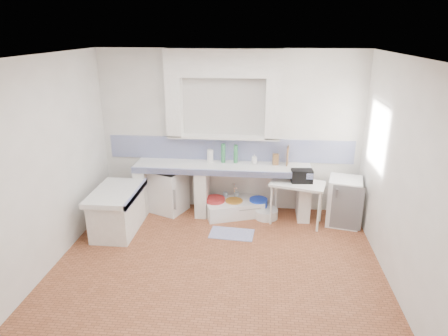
# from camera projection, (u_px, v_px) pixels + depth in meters

# --- Properties ---
(floor) EXTENTS (4.50, 4.50, 0.00)m
(floor) POSITION_uv_depth(u_px,v_px,m) (217.00, 268.00, 5.39)
(floor) COLOR #975333
(floor) RESTS_ON ground
(ceiling) EXTENTS (4.50, 4.50, 0.00)m
(ceiling) POSITION_uv_depth(u_px,v_px,m) (215.00, 56.00, 4.45)
(ceiling) COLOR white
(ceiling) RESTS_ON ground
(wall_back) EXTENTS (4.50, 0.00, 4.50)m
(wall_back) POSITION_uv_depth(u_px,v_px,m) (230.00, 132.00, 6.80)
(wall_back) COLOR white
(wall_back) RESTS_ON ground
(wall_front) EXTENTS (4.50, 0.00, 4.50)m
(wall_front) POSITION_uv_depth(u_px,v_px,m) (186.00, 261.00, 3.05)
(wall_front) COLOR white
(wall_front) RESTS_ON ground
(wall_left) EXTENTS (0.00, 4.50, 4.50)m
(wall_left) POSITION_uv_depth(u_px,v_px,m) (45.00, 166.00, 5.13)
(wall_left) COLOR white
(wall_left) RESTS_ON ground
(wall_right) EXTENTS (0.00, 4.50, 4.50)m
(wall_right) POSITION_uv_depth(u_px,v_px,m) (402.00, 179.00, 4.71)
(wall_right) COLOR white
(wall_right) RESTS_ON ground
(alcove_mass) EXTENTS (1.90, 0.25, 0.45)m
(alcove_mass) POSITION_uv_depth(u_px,v_px,m) (223.00, 63.00, 6.29)
(alcove_mass) COLOR white
(alcove_mass) RESTS_ON ground
(window_frame) EXTENTS (0.35, 0.86, 1.06)m
(window_frame) POSITION_uv_depth(u_px,v_px,m) (390.00, 137.00, 5.75)
(window_frame) COLOR #3B2612
(window_frame) RESTS_ON ground
(lace_valance) EXTENTS (0.01, 0.84, 0.24)m
(lace_valance) POSITION_uv_depth(u_px,v_px,m) (383.00, 111.00, 5.64)
(lace_valance) COLOR white
(lace_valance) RESTS_ON ground
(counter_slab) EXTENTS (3.00, 0.60, 0.08)m
(counter_slab) POSITION_uv_depth(u_px,v_px,m) (222.00, 167.00, 6.71)
(counter_slab) COLOR white
(counter_slab) RESTS_ON ground
(counter_lip) EXTENTS (3.00, 0.04, 0.10)m
(counter_lip) POSITION_uv_depth(u_px,v_px,m) (220.00, 173.00, 6.44)
(counter_lip) COLOR navy
(counter_lip) RESTS_ON ground
(counter_pier_left) EXTENTS (0.20, 0.55, 0.82)m
(counter_pier_left) POSITION_uv_depth(u_px,v_px,m) (144.00, 189.00, 6.99)
(counter_pier_left) COLOR white
(counter_pier_left) RESTS_ON ground
(counter_pier_mid) EXTENTS (0.20, 0.55, 0.82)m
(counter_pier_mid) POSITION_uv_depth(u_px,v_px,m) (202.00, 191.00, 6.89)
(counter_pier_mid) COLOR white
(counter_pier_mid) RESTS_ON ground
(counter_pier_right) EXTENTS (0.20, 0.55, 0.82)m
(counter_pier_right) POSITION_uv_depth(u_px,v_px,m) (304.00, 195.00, 6.73)
(counter_pier_right) COLOR white
(counter_pier_right) RESTS_ON ground
(peninsula_top) EXTENTS (0.70, 1.10, 0.08)m
(peninsula_top) POSITION_uv_depth(u_px,v_px,m) (116.00, 193.00, 6.17)
(peninsula_top) COLOR white
(peninsula_top) RESTS_ON ground
(peninsula_base) EXTENTS (0.60, 1.00, 0.62)m
(peninsula_base) POSITION_uv_depth(u_px,v_px,m) (118.00, 213.00, 6.29)
(peninsula_base) COLOR white
(peninsula_base) RESTS_ON ground
(peninsula_lip) EXTENTS (0.04, 1.10, 0.10)m
(peninsula_lip) POSITION_uv_depth(u_px,v_px,m) (136.00, 194.00, 6.14)
(peninsula_lip) COLOR navy
(peninsula_lip) RESTS_ON ground
(backsplash) EXTENTS (4.27, 0.03, 0.40)m
(backsplash) POSITION_uv_depth(u_px,v_px,m) (230.00, 149.00, 6.88)
(backsplash) COLOR navy
(backsplash) RESTS_ON ground
(stove) EXTENTS (0.70, 0.69, 0.76)m
(stove) POSITION_uv_depth(u_px,v_px,m) (169.00, 191.00, 6.97)
(stove) COLOR white
(stove) RESTS_ON ground
(sink) EXTENTS (1.09, 0.83, 0.23)m
(sink) POSITION_uv_depth(u_px,v_px,m) (234.00, 208.00, 6.89)
(sink) COLOR white
(sink) RESTS_ON ground
(side_table) EXTENTS (0.96, 0.67, 0.04)m
(side_table) POSITION_uv_depth(u_px,v_px,m) (296.00, 203.00, 6.53)
(side_table) COLOR white
(side_table) RESTS_ON ground
(fridge) EXTENTS (0.61, 0.61, 0.79)m
(fridge) POSITION_uv_depth(u_px,v_px,m) (344.00, 201.00, 6.50)
(fridge) COLOR white
(fridge) RESTS_ON ground
(bucket_red) EXTENTS (0.37, 0.37, 0.32)m
(bucket_red) POSITION_uv_depth(u_px,v_px,m) (215.00, 206.00, 6.87)
(bucket_red) COLOR #AC2729
(bucket_red) RESTS_ON ground
(bucket_orange) EXTENTS (0.37, 0.37, 0.28)m
(bucket_orange) POSITION_uv_depth(u_px,v_px,m) (234.00, 208.00, 6.87)
(bucket_orange) COLOR orange
(bucket_orange) RESTS_ON ground
(bucket_blue) EXTENTS (0.41, 0.41, 0.30)m
(bucket_blue) POSITION_uv_depth(u_px,v_px,m) (258.00, 207.00, 6.89)
(bucket_blue) COLOR blue
(bucket_blue) RESTS_ON ground
(basin_white) EXTENTS (0.45, 0.45, 0.16)m
(basin_white) POSITION_uv_depth(u_px,v_px,m) (266.00, 213.00, 6.80)
(basin_white) COLOR white
(basin_white) RESTS_ON ground
(water_bottle_a) EXTENTS (0.11, 0.11, 0.33)m
(water_bottle_a) POSITION_uv_depth(u_px,v_px,m) (225.00, 201.00, 7.08)
(water_bottle_a) COLOR silver
(water_bottle_a) RESTS_ON ground
(water_bottle_b) EXTENTS (0.12, 0.12, 0.34)m
(water_bottle_b) POSITION_uv_depth(u_px,v_px,m) (236.00, 201.00, 7.05)
(water_bottle_b) COLOR silver
(water_bottle_b) RESTS_ON ground
(black_bag) EXTENTS (0.36, 0.22, 0.22)m
(black_bag) POSITION_uv_depth(u_px,v_px,m) (302.00, 176.00, 6.40)
(black_bag) COLOR black
(black_bag) RESTS_ON side_table
(green_bottle_a) EXTENTS (0.08, 0.08, 0.33)m
(green_bottle_a) POSITION_uv_depth(u_px,v_px,m) (223.00, 153.00, 6.78)
(green_bottle_a) COLOR #2E7947
(green_bottle_a) RESTS_ON counter_slab
(green_bottle_b) EXTENTS (0.09, 0.09, 0.32)m
(green_bottle_b) POSITION_uv_depth(u_px,v_px,m) (236.00, 154.00, 6.76)
(green_bottle_b) COLOR #2E7947
(green_bottle_b) RESTS_ON counter_slab
(knife_block) EXTENTS (0.11, 0.09, 0.19)m
(knife_block) POSITION_uv_depth(u_px,v_px,m) (276.00, 159.00, 6.69)
(knife_block) COLOR #91623A
(knife_block) RESTS_ON counter_slab
(cutting_board) EXTENTS (0.05, 0.23, 0.31)m
(cutting_board) POSITION_uv_depth(u_px,v_px,m) (288.00, 156.00, 6.68)
(cutting_board) COLOR #91623A
(cutting_board) RESTS_ON counter_slab
(paper_towel) EXTENTS (0.14, 0.14, 0.22)m
(paper_towel) POSITION_uv_depth(u_px,v_px,m) (210.00, 156.00, 6.82)
(paper_towel) COLOR white
(paper_towel) RESTS_ON counter_slab
(soap_bottle) EXTENTS (0.10, 0.10, 0.18)m
(soap_bottle) POSITION_uv_depth(u_px,v_px,m) (254.00, 158.00, 6.75)
(soap_bottle) COLOR white
(soap_bottle) RESTS_ON counter_slab
(rug) EXTENTS (0.72, 0.45, 0.01)m
(rug) POSITION_uv_depth(u_px,v_px,m) (232.00, 234.00, 6.27)
(rug) COLOR #444A9B
(rug) RESTS_ON ground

